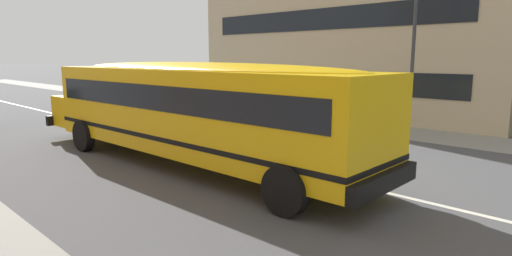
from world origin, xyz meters
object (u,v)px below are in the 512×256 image
(school_bus, at_px, (190,105))
(street_lamp, at_px, (415,27))
(parked_car_teal_by_entrance, at_px, (162,96))
(parked_car_green_mid_block, at_px, (112,90))

(school_bus, xyz_separation_m, street_lamp, (2.64, 8.97, 2.51))
(parked_car_teal_by_entrance, distance_m, street_lamp, 15.16)
(school_bus, height_order, parked_car_teal_by_entrance, school_bus)
(school_bus, relative_size, parked_car_teal_by_entrance, 3.44)
(parked_car_green_mid_block, relative_size, parked_car_teal_by_entrance, 0.99)
(school_bus, height_order, street_lamp, street_lamp)
(school_bus, xyz_separation_m, parked_car_teal_by_entrance, (-11.98, 6.96, -0.96))
(parked_car_teal_by_entrance, bearing_deg, school_bus, -32.71)
(school_bus, relative_size, parked_car_green_mid_block, 3.47)
(school_bus, bearing_deg, parked_car_teal_by_entrance, -31.50)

